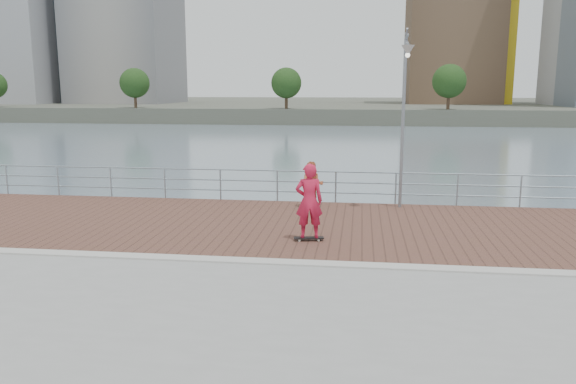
# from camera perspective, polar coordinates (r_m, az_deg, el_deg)

# --- Properties ---
(water) EXTENTS (400.00, 400.00, 0.00)m
(water) POSITION_cam_1_polar(r_m,az_deg,el_deg) (13.75, -1.11, -15.23)
(water) COLOR slate
(water) RESTS_ON ground
(brick_lane) EXTENTS (40.00, 6.80, 0.02)m
(brick_lane) POSITION_cam_1_polar(r_m,az_deg,el_deg) (16.43, 0.72, -3.40)
(brick_lane) COLOR brown
(brick_lane) RESTS_ON seawall
(curb) EXTENTS (40.00, 0.40, 0.06)m
(curb) POSITION_cam_1_polar(r_m,az_deg,el_deg) (12.99, -1.14, -7.15)
(curb) COLOR #B7B5AD
(curb) RESTS_ON seawall
(far_shore) EXTENTS (320.00, 95.00, 2.50)m
(far_shore) POSITION_cam_1_polar(r_m,az_deg,el_deg) (134.82, 6.67, 8.61)
(far_shore) COLOR #4C5142
(far_shore) RESTS_ON ground
(guardrail) EXTENTS (39.06, 0.06, 1.13)m
(guardrail) POSITION_cam_1_polar(r_m,az_deg,el_deg) (19.60, 1.88, 0.94)
(guardrail) COLOR #8C9EA8
(guardrail) RESTS_ON brick_lane
(street_lamp) EXTENTS (0.40, 1.17, 5.52)m
(street_lamp) POSITION_cam_1_polar(r_m,az_deg,el_deg) (18.37, 11.81, 10.20)
(street_lamp) COLOR gray
(street_lamp) RESTS_ON brick_lane
(skateboard) EXTENTS (0.81, 0.33, 0.09)m
(skateboard) POSITION_cam_1_polar(r_m,az_deg,el_deg) (14.78, 2.13, -4.69)
(skateboard) COLOR black
(skateboard) RESTS_ON brick_lane
(skateboarder) EXTENTS (0.78, 0.58, 1.96)m
(skateboarder) POSITION_cam_1_polar(r_m,az_deg,el_deg) (14.55, 2.16, -0.91)
(skateboarder) COLOR red
(skateboarder) RESTS_ON skateboard
(bystander) EXTENTS (0.77, 0.60, 1.55)m
(bystander) POSITION_cam_1_polar(r_m,az_deg,el_deg) (18.61, 2.48, 0.74)
(bystander) COLOR #C06138
(bystander) RESTS_ON brick_lane
(shoreline_trees) EXTENTS (169.29, 5.13, 6.84)m
(shoreline_trees) POSITION_cam_1_polar(r_m,az_deg,el_deg) (89.94, 14.87, 10.58)
(shoreline_trees) COLOR #473323
(shoreline_trees) RESTS_ON far_shore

